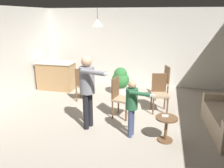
% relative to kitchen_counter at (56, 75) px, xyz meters
% --- Properties ---
extents(ground, '(7.68, 7.68, 0.00)m').
position_rel_kitchen_counter_xyz_m(ground, '(2.45, -2.02, -0.48)').
color(ground, '#9E9384').
extents(wall_back, '(6.40, 0.10, 2.70)m').
position_rel_kitchen_counter_xyz_m(wall_back, '(2.45, 1.18, 0.87)').
color(wall_back, beige).
rests_on(wall_back, ground).
extents(kitchen_counter, '(1.26, 0.66, 0.95)m').
position_rel_kitchen_counter_xyz_m(kitchen_counter, '(0.00, 0.00, 0.00)').
color(kitchen_counter, '#99754C').
rests_on(kitchen_counter, ground).
extents(side_table_by_couch, '(0.44, 0.44, 0.52)m').
position_rel_kitchen_counter_xyz_m(side_table_by_couch, '(3.69, -2.65, -0.15)').
color(side_table_by_couch, brown).
rests_on(side_table_by_couch, ground).
extents(person_adult, '(0.74, 0.60, 1.63)m').
position_rel_kitchen_counter_xyz_m(person_adult, '(1.99, -2.44, 0.54)').
color(person_adult, black).
rests_on(person_adult, ground).
extents(person_child, '(0.59, 0.43, 1.22)m').
position_rel_kitchen_counter_xyz_m(person_child, '(2.99, -2.61, 0.28)').
color(person_child, '#384260').
rests_on(person_child, ground).
extents(dining_chair_by_counter, '(0.44, 0.44, 1.00)m').
position_rel_kitchen_counter_xyz_m(dining_chair_by_counter, '(1.29, -0.88, 0.07)').
color(dining_chair_by_counter, brown).
rests_on(dining_chair_by_counter, ground).
extents(dining_chair_near_wall, '(0.50, 0.50, 1.00)m').
position_rel_kitchen_counter_xyz_m(dining_chair_near_wall, '(3.49, -1.12, 0.07)').
color(dining_chair_near_wall, brown).
rests_on(dining_chair_near_wall, ground).
extents(dining_chair_centre_back, '(0.54, 0.54, 1.00)m').
position_rel_kitchen_counter_xyz_m(dining_chair_centre_back, '(3.56, -0.11, 0.07)').
color(dining_chair_centre_back, brown).
rests_on(dining_chair_centre_back, ground).
extents(dining_chair_spare, '(0.50, 0.50, 1.00)m').
position_rel_kitchen_counter_xyz_m(dining_chair_spare, '(2.55, -1.72, 0.07)').
color(dining_chair_spare, brown).
rests_on(dining_chair_spare, ground).
extents(potted_plant_corner, '(0.57, 0.57, 0.87)m').
position_rel_kitchen_counter_xyz_m(potted_plant_corner, '(2.23, 0.01, -0.00)').
color(potted_plant_corner, '#B7B2AD').
rests_on(potted_plant_corner, ground).
extents(spare_remote_on_table, '(0.13, 0.06, 0.04)m').
position_rel_kitchen_counter_xyz_m(spare_remote_on_table, '(3.66, -2.62, 0.06)').
color(spare_remote_on_table, white).
rests_on(spare_remote_on_table, side_table_by_couch).
extents(ceiling_light_pendant, '(0.32, 0.32, 0.55)m').
position_rel_kitchen_counter_xyz_m(ceiling_light_pendant, '(1.67, -0.58, 1.77)').
color(ceiling_light_pendant, silver).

